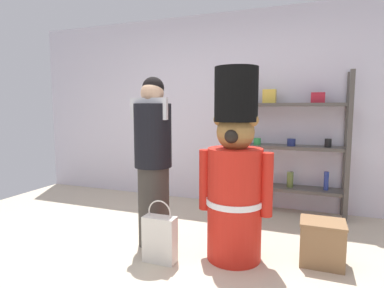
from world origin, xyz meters
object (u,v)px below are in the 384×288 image
(teddy_bear_guard, at_px, (235,176))
(display_crate, at_px, (322,242))
(person_shopper, at_px, (153,160))
(shopping_bag, at_px, (160,238))
(merchandise_shelf, at_px, (291,144))

(teddy_bear_guard, height_order, display_crate, teddy_bear_guard)
(person_shopper, distance_m, shopping_bag, 0.73)
(merchandise_shelf, distance_m, shopping_bag, 2.10)
(shopping_bag, height_order, display_crate, shopping_bag)
(merchandise_shelf, bearing_deg, teddy_bear_guard, -104.36)
(merchandise_shelf, xyz_separation_m, teddy_bear_guard, (-0.37, -1.45, -0.15))
(display_crate, bearing_deg, shopping_bag, -160.92)
(person_shopper, bearing_deg, merchandise_shelf, 50.85)
(teddy_bear_guard, distance_m, shopping_bag, 0.84)
(shopping_bag, xyz_separation_m, display_crate, (1.30, 0.45, -0.02))
(merchandise_shelf, relative_size, display_crate, 4.65)
(teddy_bear_guard, xyz_separation_m, person_shopper, (-0.80, 0.01, 0.10))
(person_shopper, bearing_deg, teddy_bear_guard, -0.93)
(person_shopper, xyz_separation_m, display_crate, (1.52, 0.14, -0.64))
(shopping_bag, relative_size, display_crate, 1.45)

